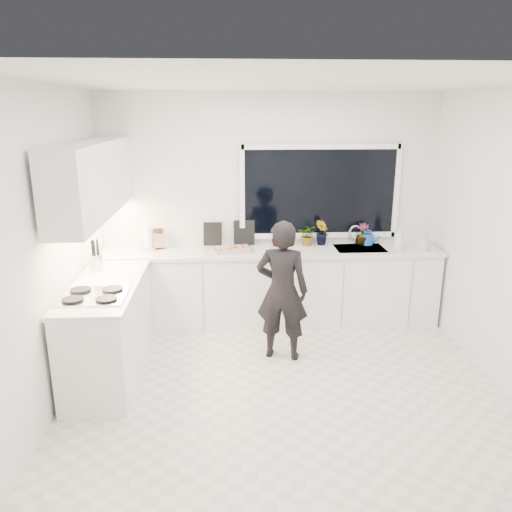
{
  "coord_description": "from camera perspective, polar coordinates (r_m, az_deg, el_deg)",
  "views": [
    {
      "loc": [
        -0.53,
        -4.15,
        2.47
      ],
      "look_at": [
        -0.25,
        0.4,
        1.15
      ],
      "focal_mm": 35.0,
      "sensor_mm": 36.0,
      "label": 1
    }
  ],
  "objects": [
    {
      "name": "floor",
      "position": [
        4.86,
        3.29,
        -14.55
      ],
      "size": [
        4.0,
        3.5,
        0.02
      ],
      "primitive_type": "cube",
      "color": "beige",
      "rests_on": "ground"
    },
    {
      "name": "wall_back",
      "position": [
        6.03,
        1.54,
        5.47
      ],
      "size": [
        4.0,
        0.02,
        2.7
      ],
      "primitive_type": "cube",
      "color": "white",
      "rests_on": "ground"
    },
    {
      "name": "wall_left",
      "position": [
        4.54,
        -22.47,
        0.63
      ],
      "size": [
        0.02,
        3.5,
        2.7
      ],
      "primitive_type": "cube",
      "color": "white",
      "rests_on": "ground"
    },
    {
      "name": "wall_right",
      "position": [
        4.99,
        27.16,
        1.37
      ],
      "size": [
        0.02,
        3.5,
        2.7
      ],
      "primitive_type": "cube",
      "color": "white",
      "rests_on": "ground"
    },
    {
      "name": "ceiling",
      "position": [
        4.19,
        3.92,
        19.41
      ],
      "size": [
        4.0,
        3.5,
        0.02
      ],
      "primitive_type": "cube",
      "color": "white",
      "rests_on": "wall_back"
    },
    {
      "name": "window",
      "position": [
        6.05,
        7.3,
        7.29
      ],
      "size": [
        1.8,
        0.02,
        1.0
      ],
      "primitive_type": "cube",
      "color": "black",
      "rests_on": "wall_back"
    },
    {
      "name": "base_cabinets_back",
      "position": [
        5.98,
        1.73,
        -3.69
      ],
      "size": [
        3.92,
        0.58,
        0.88
      ],
      "primitive_type": "cube",
      "color": "white",
      "rests_on": "floor"
    },
    {
      "name": "base_cabinets_left",
      "position": [
        5.06,
        -16.44,
        -8.18
      ],
      "size": [
        0.58,
        1.6,
        0.88
      ],
      "primitive_type": "cube",
      "color": "white",
      "rests_on": "floor"
    },
    {
      "name": "countertop_back",
      "position": [
        5.83,
        1.78,
        0.53
      ],
      "size": [
        3.94,
        0.62,
        0.04
      ],
      "primitive_type": "cube",
      "color": "silver",
      "rests_on": "base_cabinets_back"
    },
    {
      "name": "countertop_left",
      "position": [
        4.9,
        -16.86,
        -3.26
      ],
      "size": [
        0.62,
        1.6,
        0.04
      ],
      "primitive_type": "cube",
      "color": "silver",
      "rests_on": "base_cabinets_left"
    },
    {
      "name": "upper_cabinets",
      "position": [
        5.05,
        -18.2,
        8.31
      ],
      "size": [
        0.34,
        2.1,
        0.7
      ],
      "primitive_type": "cube",
      "color": "white",
      "rests_on": "wall_left"
    },
    {
      "name": "sink",
      "position": [
        6.03,
        11.75,
        0.44
      ],
      "size": [
        0.58,
        0.42,
        0.14
      ],
      "primitive_type": "cube",
      "color": "silver",
      "rests_on": "countertop_back"
    },
    {
      "name": "faucet",
      "position": [
        6.18,
        11.36,
        2.37
      ],
      "size": [
        0.03,
        0.03,
        0.22
      ],
      "primitive_type": "cylinder",
      "color": "silver",
      "rests_on": "countertop_back"
    },
    {
      "name": "stovetop",
      "position": [
        4.57,
        -18.1,
        -4.3
      ],
      "size": [
        0.56,
        0.48,
        0.03
      ],
      "primitive_type": "cube",
      "color": "black",
      "rests_on": "countertop_left"
    },
    {
      "name": "person",
      "position": [
        5.06,
        3.0,
        -3.99
      ],
      "size": [
        0.6,
        0.47,
        1.46
      ],
      "primitive_type": "imported",
      "rotation": [
        0.0,
        0.0,
        2.89
      ],
      "color": "black",
      "rests_on": "floor"
    },
    {
      "name": "pizza_tray",
      "position": [
        5.77,
        -2.67,
        0.74
      ],
      "size": [
        0.47,
        0.38,
        0.03
      ],
      "primitive_type": "cube",
      "rotation": [
        0.0,
        0.0,
        0.17
      ],
      "color": "silver",
      "rests_on": "countertop_back"
    },
    {
      "name": "pizza",
      "position": [
        5.77,
        -2.67,
        0.9
      ],
      "size": [
        0.42,
        0.34,
        0.01
      ],
      "primitive_type": "cube",
      "rotation": [
        0.0,
        0.0,
        0.17
      ],
      "color": "red",
      "rests_on": "pizza_tray"
    },
    {
      "name": "watering_can",
      "position": [
        6.18,
        12.59,
        1.88
      ],
      "size": [
        0.17,
        0.17,
        0.13
      ],
      "primitive_type": "cylinder",
      "rotation": [
        0.0,
        0.0,
        -0.21
      ],
      "color": "blue",
      "rests_on": "countertop_back"
    },
    {
      "name": "paper_towel_roll",
      "position": [
        5.94,
        -12.18,
        1.97
      ],
      "size": [
        0.12,
        0.12,
        0.26
      ],
      "primitive_type": "cylinder",
      "rotation": [
        0.0,
        0.0,
        0.09
      ],
      "color": "white",
      "rests_on": "countertop_back"
    },
    {
      "name": "knife_block",
      "position": [
        5.97,
        -11.03,
        1.9
      ],
      "size": [
        0.15,
        0.12,
        0.22
      ],
      "primitive_type": "cube",
      "rotation": [
        0.0,
        0.0,
        0.17
      ],
      "color": "brown",
      "rests_on": "countertop_back"
    },
    {
      "name": "utensil_crock",
      "position": [
        5.33,
        -17.77,
        -0.65
      ],
      "size": [
        0.15,
        0.15,
        0.16
      ],
      "primitive_type": "cylinder",
      "rotation": [
        0.0,
        0.0,
        0.15
      ],
      "color": "#B9B8BD",
      "rests_on": "countertop_left"
    },
    {
      "name": "picture_frame_large",
      "position": [
        6.01,
        -4.97,
        2.53
      ],
      "size": [
        0.22,
        0.05,
        0.28
      ],
      "primitive_type": "cube",
      "rotation": [
        0.0,
        0.0,
        -0.12
      ],
      "color": "black",
      "rests_on": "countertop_back"
    },
    {
      "name": "picture_frame_small",
      "position": [
        6.01,
        -1.37,
        2.69
      ],
      "size": [
        0.25,
        0.02,
        0.3
      ],
      "primitive_type": "cube",
      "rotation": [
        0.0,
        0.0,
        -0.0
      ],
      "color": "black",
      "rests_on": "countertop_back"
    },
    {
      "name": "herb_plants",
      "position": [
        6.03,
        7.01,
        2.51
      ],
      "size": [
        1.2,
        0.27,
        0.32
      ],
      "color": "#26662D",
      "rests_on": "countertop_back"
    },
    {
      "name": "soap_bottles",
      "position": [
        6.01,
        17.0,
        1.77
      ],
      "size": [
        0.44,
        0.14,
        0.29
      ],
      "color": "#D8BF66",
      "rests_on": "countertop_back"
    }
  ]
}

